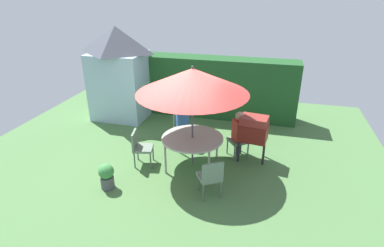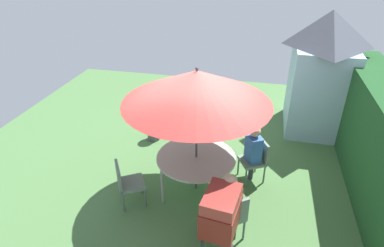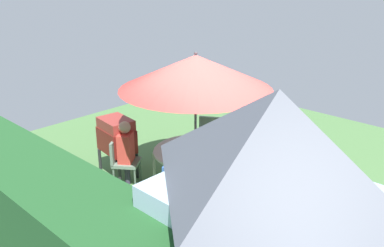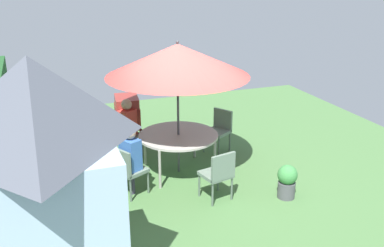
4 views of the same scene
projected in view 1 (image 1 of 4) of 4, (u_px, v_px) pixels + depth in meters
The scene contains 13 objects.
ground_plane at pixel (172, 164), 7.99m from camera, with size 11.00×11.00×0.00m, color #47703D.
hedge_backdrop at pixel (203, 86), 10.67m from camera, with size 6.26×0.85×2.01m.
garden_shed at pixel (119, 73), 10.24m from camera, with size 1.84×1.50×3.03m.
patio_table at pixel (192, 139), 7.67m from camera, with size 1.52×1.52×0.78m.
patio_umbrella at pixel (192, 81), 7.06m from camera, with size 2.62×2.62×2.56m.
bbq_grill at pixel (253, 130), 7.89m from camera, with size 0.76×0.59×1.20m.
chair_near_shed at pixel (241, 137), 8.21m from camera, with size 0.65×0.65×0.90m.
chair_far_side at pixel (182, 126), 8.88m from camera, with size 0.62×0.63×0.90m.
chair_toward_hedge at pixel (140, 146), 7.80m from camera, with size 0.55×0.55×0.90m.
chair_toward_house at pixel (211, 176), 6.57m from camera, with size 0.63×0.64×0.90m.
potted_plant_by_shed at pixel (107, 176), 6.94m from camera, with size 0.34×0.34×0.60m.
person_in_red at pixel (239, 129), 8.07m from camera, with size 0.39×0.42×1.26m.
person_in_blue at pixel (183, 118), 8.70m from camera, with size 0.41×0.37×1.26m.
Camera 1 is at (2.20, -6.52, 4.23)m, focal length 29.24 mm.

